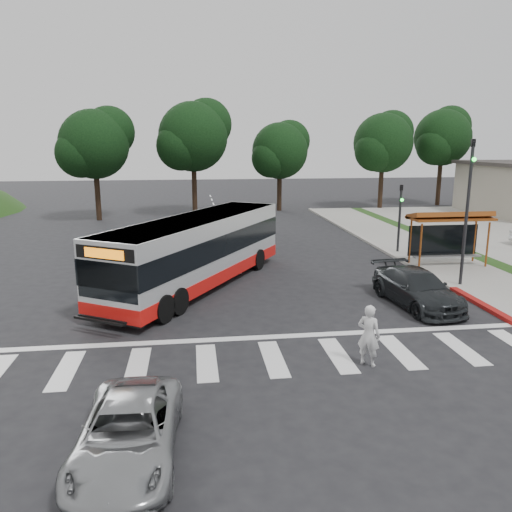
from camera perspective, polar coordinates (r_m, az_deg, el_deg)
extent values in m
plane|color=black|center=(19.92, -0.35, -5.73)|extent=(140.00, 140.00, 0.00)
cube|color=gray|center=(30.53, 18.63, 0.28)|extent=(4.00, 40.00, 0.12)
cube|color=#9E9991|center=(29.71, 15.16, 0.21)|extent=(0.30, 40.00, 0.15)
cube|color=maroon|center=(21.16, 25.49, -5.69)|extent=(0.32, 6.00, 0.15)
cube|color=silver|center=(15.31, 2.00, -11.63)|extent=(18.00, 2.60, 0.01)
cylinder|color=brown|center=(26.26, 18.28, 1.05)|extent=(0.10, 0.10, 2.30)
cylinder|color=brown|center=(28.00, 24.94, 1.19)|extent=(0.10, 0.10, 2.30)
cylinder|color=brown|center=(27.32, 17.21, 1.56)|extent=(0.10, 0.10, 2.30)
cylinder|color=brown|center=(29.00, 23.70, 1.67)|extent=(0.10, 0.10, 2.30)
cube|color=brown|center=(27.39, 21.34, 4.04)|extent=(4.20, 1.60, 0.12)
cube|color=brown|center=(27.41, 21.32, 4.37)|extent=(4.20, 1.32, 0.51)
cube|color=black|center=(28.10, 20.56, 1.72)|extent=(3.80, 0.06, 1.60)
cube|color=gray|center=(27.73, 21.01, -0.04)|extent=(3.60, 0.40, 0.08)
cylinder|color=black|center=(23.69, 22.93, 4.32)|extent=(0.14, 0.14, 6.50)
imported|color=black|center=(23.49, 23.52, 10.96)|extent=(0.16, 0.20, 1.00)
sphere|color=#19E533|center=(23.34, 23.67, 10.08)|extent=(0.18, 0.18, 0.18)
cylinder|color=black|center=(30.05, 16.08, 4.03)|extent=(0.14, 0.14, 4.00)
imported|color=black|center=(29.87, 16.25, 6.88)|extent=(0.16, 0.20, 1.00)
sphere|color=#19E533|center=(29.74, 16.35, 6.17)|extent=(0.18, 0.18, 0.18)
cylinder|color=black|center=(50.36, 14.07, 7.87)|extent=(0.44, 0.44, 4.40)
sphere|color=black|center=(50.20, 14.33, 12.42)|extent=(5.60, 5.60, 5.60)
sphere|color=black|center=(51.41, 15.23, 13.49)|extent=(4.20, 4.20, 4.20)
sphere|color=black|center=(49.20, 13.50, 11.64)|extent=(3.92, 3.92, 3.92)
cylinder|color=black|center=(55.06, 20.18, 7.99)|extent=(0.44, 0.44, 4.84)
sphere|color=black|center=(54.93, 20.55, 12.56)|extent=(5.60, 5.60, 5.60)
sphere|color=black|center=(56.21, 21.27, 13.62)|extent=(4.20, 4.20, 4.20)
sphere|color=black|center=(53.85, 19.89, 11.80)|extent=(3.92, 3.92, 3.92)
cylinder|color=black|center=(44.91, -7.05, 7.75)|extent=(0.44, 0.44, 4.84)
sphere|color=black|center=(44.74, -7.21, 13.37)|extent=(6.00, 6.00, 6.00)
sphere|color=black|center=(45.69, -5.70, 14.77)|extent=(4.50, 4.50, 4.50)
sphere|color=black|center=(44.00, -8.57, 12.33)|extent=(4.20, 4.20, 4.20)
cylinder|color=black|center=(47.68, 2.69, 7.59)|extent=(0.44, 0.44, 3.96)
sphere|color=black|center=(47.48, 2.73, 11.92)|extent=(5.20, 5.20, 5.20)
sphere|color=black|center=(48.43, 3.82, 12.99)|extent=(3.90, 3.90, 3.90)
sphere|color=black|center=(46.70, 1.75, 11.14)|extent=(3.64, 3.64, 3.64)
cylinder|color=black|center=(43.62, -17.65, 6.80)|extent=(0.44, 0.44, 4.40)
sphere|color=black|center=(43.43, -18.02, 12.05)|extent=(5.60, 5.60, 5.60)
sphere|color=black|center=(44.08, -16.44, 13.46)|extent=(4.20, 4.20, 4.20)
sphere|color=black|center=(42.93, -19.43, 11.01)|extent=(3.92, 3.92, 3.92)
imported|color=silver|center=(14.93, 12.76, -8.83)|extent=(0.79, 0.77, 1.83)
imported|color=#212527|center=(20.82, 17.90, -3.52)|extent=(2.50, 5.04, 1.41)
imported|color=#939598|center=(11.05, -14.42, -18.99)|extent=(2.17, 4.38, 1.19)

